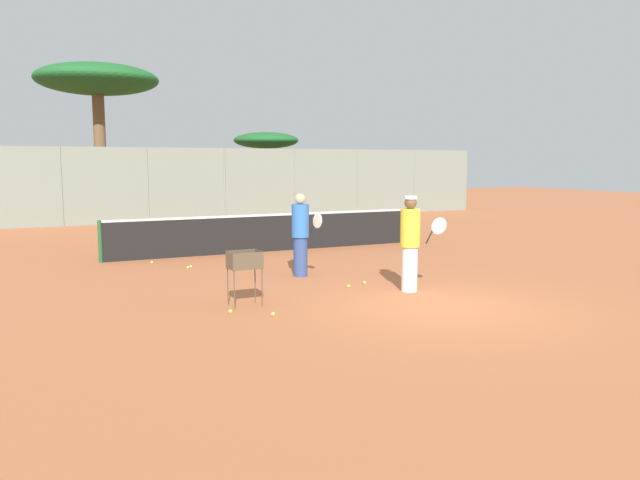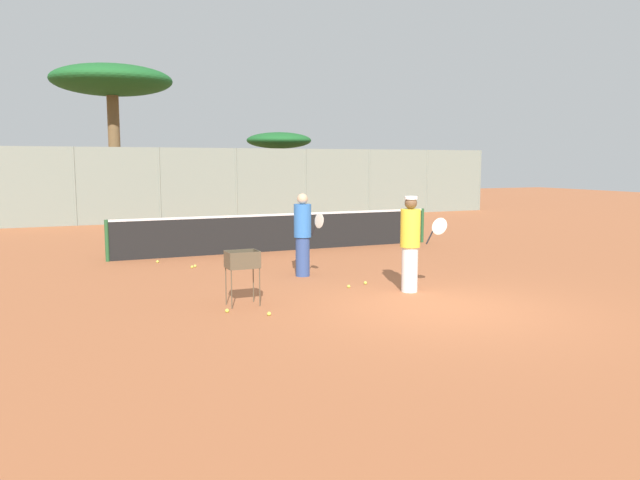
{
  "view_description": "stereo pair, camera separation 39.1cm",
  "coord_description": "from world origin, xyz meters",
  "views": [
    {
      "loc": [
        -6.58,
        -8.63,
        2.52
      ],
      "look_at": [
        -1.25,
        2.31,
        1.0
      ],
      "focal_mm": 35.0,
      "sensor_mm": 36.0,
      "label": 1
    },
    {
      "loc": [
        -6.22,
        -8.8,
        2.52
      ],
      "look_at": [
        -1.25,
        2.31,
        1.0
      ],
      "focal_mm": 35.0,
      "sensor_mm": 36.0,
      "label": 2
    }
  ],
  "objects": [
    {
      "name": "ground_plane",
      "position": [
        0.0,
        0.0,
        0.0
      ],
      "size": [
        80.0,
        80.0,
        0.0
      ],
      "primitive_type": "plane",
      "color": "#B7663D"
    },
    {
      "name": "tennis_net",
      "position": [
        0.0,
        7.78,
        0.56
      ],
      "size": [
        9.6,
        0.1,
        1.07
      ],
      "color": "#26592D",
      "rests_on": "ground_plane"
    },
    {
      "name": "back_fence",
      "position": [
        0.0,
        17.83,
        1.57
      ],
      "size": [
        29.97,
        0.08,
        3.14
      ],
      "color": "gray",
      "rests_on": "ground_plane"
    },
    {
      "name": "tree_1",
      "position": [
        5.26,
        22.1,
        3.46
      ],
      "size": [
        3.37,
        3.37,
        4.07
      ],
      "color": "brown",
      "rests_on": "ground_plane"
    },
    {
      "name": "tree_2",
      "position": [
        -2.86,
        23.08,
        6.27
      ],
      "size": [
        5.68,
        5.68,
        7.11
      ],
      "color": "brown",
      "rests_on": "ground_plane"
    },
    {
      "name": "player_white_outfit",
      "position": [
        -0.97,
        3.86,
        0.95
      ],
      "size": [
        0.43,
        0.92,
        1.84
      ],
      "rotation": [
        0.0,
        0.0,
        5.01
      ],
      "color": "#334C8C",
      "rests_on": "ground_plane"
    },
    {
      "name": "player_red_cap",
      "position": [
        0.29,
        1.44,
        0.97
      ],
      "size": [
        0.88,
        0.54,
        1.87
      ],
      "rotation": [
        0.0,
        0.0,
        5.83
      ],
      "color": "white",
      "rests_on": "ground_plane"
    },
    {
      "name": "ball_cart",
      "position": [
        -3.06,
        1.63,
        0.74
      ],
      "size": [
        0.56,
        0.41,
        0.98
      ],
      "color": "brown",
      "rests_on": "ground_plane"
    },
    {
      "name": "tennis_ball_0",
      "position": [
        -0.16,
        2.44,
        0.03
      ],
      "size": [
        0.07,
        0.07,
        0.07
      ],
      "primitive_type": "sphere",
      "color": "#D1E54C",
      "rests_on": "ground_plane"
    },
    {
      "name": "tennis_ball_1",
      "position": [
        -3.45,
        1.24,
        0.03
      ],
      "size": [
        0.07,
        0.07,
        0.07
      ],
      "primitive_type": "sphere",
      "color": "#D1E54C",
      "rests_on": "ground_plane"
    },
    {
      "name": "tennis_ball_2",
      "position": [
        -0.64,
        2.25,
        0.03
      ],
      "size": [
        0.07,
        0.07,
        0.07
      ],
      "primitive_type": "sphere",
      "color": "#D1E54C",
      "rests_on": "ground_plane"
    },
    {
      "name": "tennis_ball_3",
      "position": [
        -2.88,
        0.74,
        0.03
      ],
      "size": [
        0.07,
        0.07,
        0.07
      ],
      "primitive_type": "sphere",
      "color": "#D1E54C",
      "rests_on": "ground_plane"
    },
    {
      "name": "tennis_ball_4",
      "position": [
        -3.62,
        7.04,
        0.03
      ],
      "size": [
        0.07,
        0.07,
        0.07
      ],
      "primitive_type": "sphere",
      "color": "#D1E54C",
      "rests_on": "ground_plane"
    },
    {
      "name": "tennis_ball_5",
      "position": [
        -2.91,
        5.99,
        0.03
      ],
      "size": [
        0.07,
        0.07,
        0.07
      ],
      "primitive_type": "sphere",
      "color": "#D1E54C",
      "rests_on": "ground_plane"
    },
    {
      "name": "tennis_ball_6",
      "position": [
        -3.01,
        5.89,
        0.03
      ],
      "size": [
        0.07,
        0.07,
        0.07
      ],
      "primitive_type": "sphere",
      "color": "#D1E54C",
      "rests_on": "ground_plane"
    }
  ]
}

